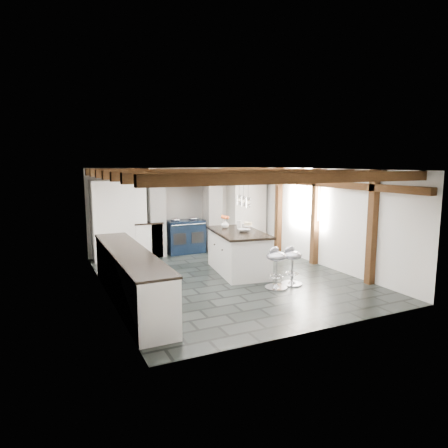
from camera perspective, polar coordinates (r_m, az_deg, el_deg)
name	(u,v)px	position (r m, az deg, el deg)	size (l,w,h in m)	color
ground	(228,278)	(8.59, 0.54, -7.68)	(6.00, 6.00, 0.00)	black
room_shell	(178,221)	(9.43, -6.55, 0.36)	(6.00, 6.03, 6.00)	white
range_cooker	(185,236)	(10.90, -5.60, -1.69)	(1.00, 0.63, 0.99)	black
kitchen_island	(238,251)	(8.91, 2.02, -3.91)	(1.24, 2.00, 1.24)	white
bar_stool_near	(292,261)	(8.13, 9.67, -5.27)	(0.45, 0.45, 0.77)	silver
bar_stool_far	(276,263)	(7.83, 7.44, -5.54)	(0.53, 0.53, 0.82)	silver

